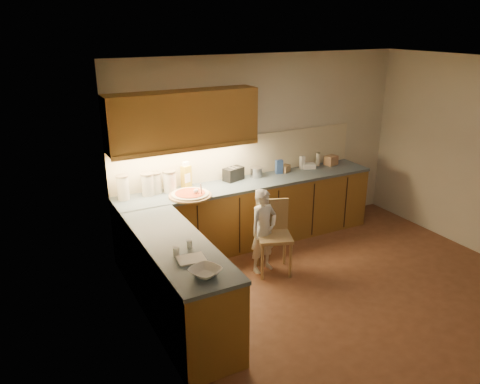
{
  "coord_description": "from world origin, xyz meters",
  "views": [
    {
      "loc": [
        -3.35,
        -3.64,
        3.0
      ],
      "look_at": [
        -0.8,
        1.2,
        1.0
      ],
      "focal_mm": 35.0,
      "sensor_mm": 36.0,
      "label": 1
    }
  ],
  "objects_px": {
    "pizza_on_board": "(190,195)",
    "toaster": "(233,174)",
    "oil_jug": "(186,176)",
    "wooden_chair": "(273,231)",
    "child": "(264,231)"
  },
  "relations": [
    {
      "from": "child",
      "to": "toaster",
      "type": "relative_size",
      "value": 3.45
    },
    {
      "from": "pizza_on_board",
      "to": "oil_jug",
      "type": "height_order",
      "value": "oil_jug"
    },
    {
      "from": "wooden_chair",
      "to": "toaster",
      "type": "distance_m",
      "value": 1.09
    },
    {
      "from": "toaster",
      "to": "wooden_chair",
      "type": "bearing_deg",
      "value": -104.4
    },
    {
      "from": "wooden_chair",
      "to": "oil_jug",
      "type": "distance_m",
      "value": 1.35
    },
    {
      "from": "wooden_chair",
      "to": "oil_jug",
      "type": "relative_size",
      "value": 2.53
    },
    {
      "from": "pizza_on_board",
      "to": "oil_jug",
      "type": "bearing_deg",
      "value": 76.61
    },
    {
      "from": "oil_jug",
      "to": "toaster",
      "type": "height_order",
      "value": "oil_jug"
    },
    {
      "from": "wooden_chair",
      "to": "toaster",
      "type": "relative_size",
      "value": 2.9
    },
    {
      "from": "pizza_on_board",
      "to": "toaster",
      "type": "bearing_deg",
      "value": 22.63
    },
    {
      "from": "pizza_on_board",
      "to": "toaster",
      "type": "height_order",
      "value": "pizza_on_board"
    },
    {
      "from": "oil_jug",
      "to": "toaster",
      "type": "bearing_deg",
      "value": 0.45
    },
    {
      "from": "wooden_chair",
      "to": "oil_jug",
      "type": "bearing_deg",
      "value": 148.6
    },
    {
      "from": "pizza_on_board",
      "to": "child",
      "type": "distance_m",
      "value": 1.03
    },
    {
      "from": "pizza_on_board",
      "to": "oil_jug",
      "type": "distance_m",
      "value": 0.36
    }
  ]
}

